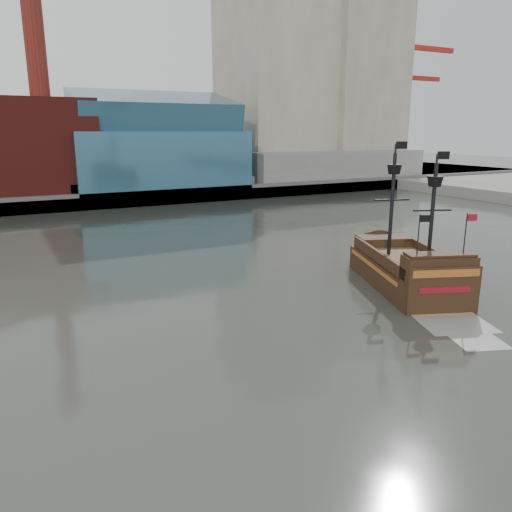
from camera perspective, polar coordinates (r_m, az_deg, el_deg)
ground at (r=27.77m, az=12.90°, el=-12.24°), size 400.00×400.00×0.00m
promenade_far at (r=112.39m, az=-19.31°, el=7.68°), size 220.00×60.00×2.00m
seawall at (r=83.49m, az=-16.14°, el=6.13°), size 220.00×1.00×2.60m
skyline at (r=106.16m, az=-16.79°, el=20.31°), size 149.00×45.00×62.00m
crane_a at (r=138.72m, az=16.33°, el=16.50°), size 22.50×4.00×32.25m
crane_b at (r=152.44m, az=16.25°, el=14.91°), size 19.10×4.00×26.25m
pirate_ship at (r=41.47m, az=16.81°, el=-1.94°), size 10.35×16.91×12.18m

